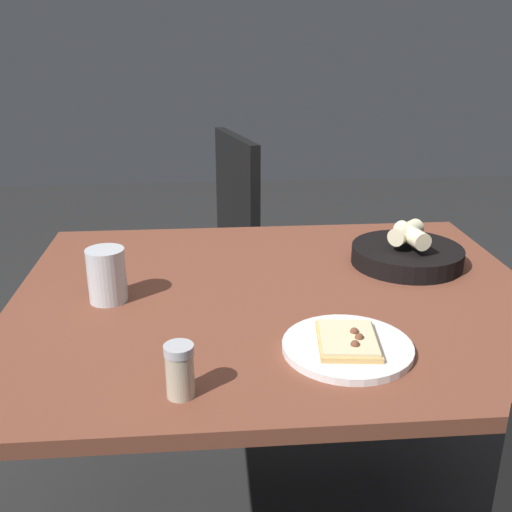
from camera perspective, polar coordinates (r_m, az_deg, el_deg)
The scene contains 6 objects.
dining_table at distance 1.34m, azimuth 2.10°, elevation -5.79°, with size 0.95×1.17×0.72m.
pizza_plate at distance 1.10m, azimuth 8.81°, elevation -8.51°, with size 0.24×0.24×0.04m.
bread_basket at distance 1.51m, azimuth 14.35°, elevation 0.25°, with size 0.27×0.27×0.11m.
beer_glass at distance 1.30m, azimuth -14.15°, elevation -2.10°, with size 0.08×0.08×0.12m.
pepper_shaker at distance 0.96m, azimuth -7.34°, elevation -11.16°, with size 0.05×0.05×0.09m.
chair_near at distance 2.23m, azimuth -4.59°, elevation 1.11°, with size 0.54×0.54×0.91m.
Camera 1 is at (1.19, -0.15, 1.26)m, focal length 41.52 mm.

